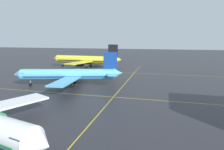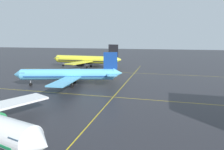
{
  "view_description": "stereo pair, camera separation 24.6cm",
  "coord_description": "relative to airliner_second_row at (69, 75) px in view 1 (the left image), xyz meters",
  "views": [
    {
      "loc": [
        12.73,
        -12.9,
        15.81
      ],
      "look_at": [
        -2.67,
        47.02,
        4.48
      ],
      "focal_mm": 31.77,
      "sensor_mm": 36.0,
      "label": 1
    },
    {
      "loc": [
        12.97,
        -12.84,
        15.81
      ],
      "look_at": [
        -2.67,
        47.02,
        4.48
      ],
      "focal_mm": 31.77,
      "sensor_mm": 36.0,
      "label": 2
    }
  ],
  "objects": [
    {
      "name": "airliner_second_row",
      "position": [
        0.0,
        0.0,
        0.0
      ],
      "size": [
        36.22,
        30.87,
        11.43
      ],
      "color": "#5BB7E5",
      "rests_on": "ground"
    },
    {
      "name": "taxiway_markings",
      "position": [
        17.74,
        -9.1,
        -3.9
      ],
      "size": [
        120.9,
        132.27,
        0.01
      ],
      "color": "yellow",
      "rests_on": "ground"
    },
    {
      "name": "airliner_third_row",
      "position": [
        -10.9,
        42.5,
        0.49
      ],
      "size": [
        41.39,
        35.68,
        12.87
      ],
      "color": "yellow",
      "rests_on": "ground"
    }
  ]
}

